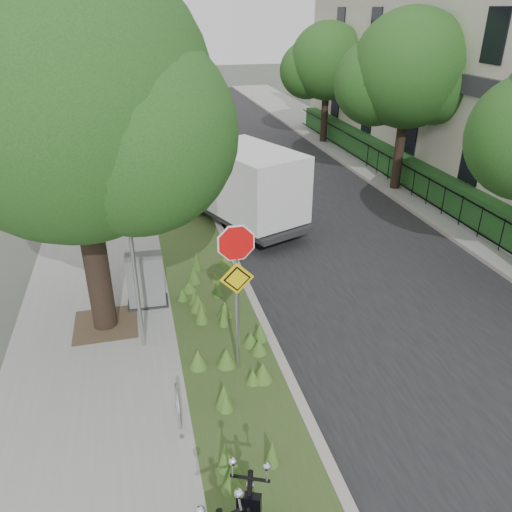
{
  "coord_description": "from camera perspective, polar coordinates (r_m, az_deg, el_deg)",
  "views": [
    {
      "loc": [
        -2.96,
        -7.17,
        6.55
      ],
      "look_at": [
        -0.43,
        3.06,
        1.3
      ],
      "focal_mm": 35.0,
      "sensor_mm": 36.0,
      "label": 1
    }
  ],
  "objects": [
    {
      "name": "sign_assembly",
      "position": [
        8.97,
        -2.23,
        -1.65
      ],
      "size": [
        0.94,
        0.08,
        3.22
      ],
      "color": "#A5A8AD",
      "rests_on": "ground"
    },
    {
      "name": "far_tree_b",
      "position": [
        19.98,
        16.83,
        19.17
      ],
      "size": [
        4.83,
        4.31,
        6.56
      ],
      "color": "black",
      "rests_on": "ground"
    },
    {
      "name": "kerb_near",
      "position": [
        18.52,
        -5.43,
        5.86
      ],
      "size": [
        0.2,
        60.0,
        0.13
      ],
      "primitive_type": "cube",
      "color": "#9E9991",
      "rests_on": "ground"
    },
    {
      "name": "bike_hoop",
      "position": [
        8.94,
        -8.9,
        -16.56
      ],
      "size": [
        0.06,
        0.78,
        0.77
      ],
      "color": "#A5A8AD",
      "rests_on": "ground"
    },
    {
      "name": "kerb_far",
      "position": [
        20.65,
        14.28,
        7.35
      ],
      "size": [
        0.2,
        60.0,
        0.13
      ],
      "primitive_type": "cube",
      "color": "#9E9991",
      "rests_on": "ground"
    },
    {
      "name": "far_tree_c",
      "position": [
        27.21,
        8.01,
        20.78
      ],
      "size": [
        4.37,
        3.89,
        5.93
      ],
      "color": "black",
      "rests_on": "ground"
    },
    {
      "name": "ground",
      "position": [
        10.15,
        6.7,
        -13.92
      ],
      "size": [
        120.0,
        120.0,
        0.0
      ],
      "primitive_type": "plane",
      "color": "#4C5147",
      "rests_on": "ground"
    },
    {
      "name": "footpath_far",
      "position": [
        21.48,
        18.34,
        7.55
      ],
      "size": [
        3.2,
        60.0,
        0.12
      ],
      "primitive_type": "cube",
      "color": "gray",
      "rests_on": "ground"
    },
    {
      "name": "fence_far",
      "position": [
        20.8,
        16.2,
        9.02
      ],
      "size": [
        0.04,
        24.0,
        1.0
      ],
      "color": "black",
      "rests_on": "ground"
    },
    {
      "name": "road",
      "position": [
        19.32,
        4.95,
        6.58
      ],
      "size": [
        7.0,
        60.0,
        0.01
      ],
      "primitive_type": "cube",
      "color": "black",
      "rests_on": "ground"
    },
    {
      "name": "bare_post",
      "position": [
        10.01,
        -13.81,
        -0.63
      ],
      "size": [
        0.08,
        0.08,
        4.0
      ],
      "color": "#A5A8AD",
      "rests_on": "ground"
    },
    {
      "name": "utility_cabinet",
      "position": [
        12.15,
        -12.48,
        -2.8
      ],
      "size": [
        0.98,
        0.68,
        1.28
      ],
      "color": "#262628",
      "rests_on": "ground"
    },
    {
      "name": "verge",
      "position": [
        18.41,
        -8.51,
        5.55
      ],
      "size": [
        2.0,
        60.0,
        0.12
      ],
      "primitive_type": "cube",
      "color": "#304C20",
      "rests_on": "ground"
    },
    {
      "name": "box_truck",
      "position": [
        16.27,
        -1.64,
        8.36
      ],
      "size": [
        3.68,
        5.4,
        2.29
      ],
      "color": "#262628",
      "rests_on": "ground"
    },
    {
      "name": "street_tree_main",
      "position": [
        10.24,
        -20.71,
        15.03
      ],
      "size": [
        6.21,
        5.54,
        7.66
      ],
      "color": "black",
      "rests_on": "ground"
    },
    {
      "name": "hedge_far",
      "position": [
        21.15,
        17.88,
        9.07
      ],
      "size": [
        1.0,
        24.0,
        1.1
      ],
      "primitive_type": "cube",
      "color": "#164019",
      "rests_on": "footpath_far"
    },
    {
      "name": "sidewalk_near",
      "position": [
        18.4,
        -17.06,
        4.63
      ],
      "size": [
        3.5,
        60.0,
        0.12
      ],
      "primitive_type": "cube",
      "color": "gray",
      "rests_on": "ground"
    }
  ]
}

